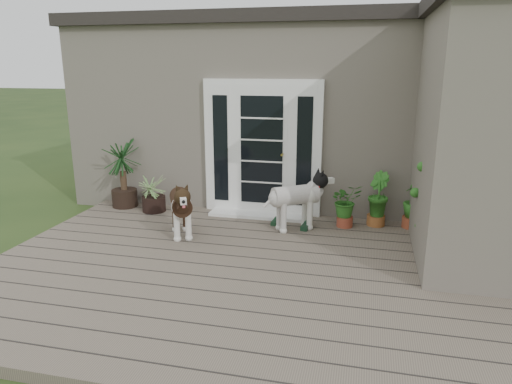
# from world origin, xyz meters

# --- Properties ---
(deck) EXTENTS (6.20, 4.60, 0.12)m
(deck) POSITION_xyz_m (0.00, 0.40, 0.06)
(deck) COLOR #6B5B4C
(deck) RESTS_ON ground
(house_main) EXTENTS (7.40, 4.00, 3.10)m
(house_main) POSITION_xyz_m (0.00, 4.65, 1.55)
(house_main) COLOR #665E54
(house_main) RESTS_ON ground
(roof_main) EXTENTS (7.60, 4.20, 0.20)m
(roof_main) POSITION_xyz_m (0.00, 4.65, 3.20)
(roof_main) COLOR #2D2826
(roof_main) RESTS_ON house_main
(house_wing) EXTENTS (1.60, 2.40, 3.10)m
(house_wing) POSITION_xyz_m (2.90, 1.50, 1.55)
(house_wing) COLOR #665E54
(house_wing) RESTS_ON ground
(door_unit) EXTENTS (1.90, 0.14, 2.15)m
(door_unit) POSITION_xyz_m (-0.20, 2.60, 1.19)
(door_unit) COLOR white
(door_unit) RESTS_ON deck
(door_step) EXTENTS (1.60, 0.40, 0.05)m
(door_step) POSITION_xyz_m (-0.20, 2.40, 0.14)
(door_step) COLOR white
(door_step) RESTS_ON deck
(brindle_dog) EXTENTS (0.73, 0.96, 0.74)m
(brindle_dog) POSITION_xyz_m (-1.07, 1.27, 0.49)
(brindle_dog) COLOR #372114
(brindle_dog) RESTS_ON deck
(white_dog) EXTENTS (0.98, 0.84, 0.76)m
(white_dog) POSITION_xyz_m (0.45, 1.91, 0.50)
(white_dog) COLOR white
(white_dog) RESTS_ON deck
(spider_plant) EXTENTS (0.72, 0.72, 0.68)m
(spider_plant) POSITION_xyz_m (-1.96, 2.25, 0.46)
(spider_plant) COLOR #859A5E
(spider_plant) RESTS_ON deck
(yucca) EXTENTS (1.02, 1.02, 1.17)m
(yucca) POSITION_xyz_m (-2.57, 2.39, 0.71)
(yucca) COLOR black
(yucca) RESTS_ON deck
(herb_a) EXTENTS (0.62, 0.62, 0.59)m
(herb_a) POSITION_xyz_m (1.17, 2.20, 0.41)
(herb_a) COLOR #21641C
(herb_a) RESTS_ON deck
(herb_b) EXTENTS (0.51, 0.51, 0.61)m
(herb_b) POSITION_xyz_m (1.62, 2.38, 0.42)
(herb_b) COLOR #184D16
(herb_b) RESTS_ON deck
(herb_c) EXTENTS (0.51, 0.51, 0.57)m
(herb_c) POSITION_xyz_m (2.15, 2.40, 0.41)
(herb_c) COLOR #254F16
(herb_c) RESTS_ON deck
(sapling) EXTENTS (0.55, 0.55, 1.47)m
(sapling) POSITION_xyz_m (2.24, 1.49, 0.86)
(sapling) COLOR #2A5E1A
(sapling) RESTS_ON deck
(clog_left) EXTENTS (0.16, 0.28, 0.08)m
(clog_left) POSITION_xyz_m (0.13, 2.08, 0.16)
(clog_left) COLOR #14341D
(clog_left) RESTS_ON deck
(clog_right) EXTENTS (0.18, 0.32, 0.09)m
(clog_right) POSITION_xyz_m (0.61, 1.97, 0.16)
(clog_right) COLOR black
(clog_right) RESTS_ON deck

